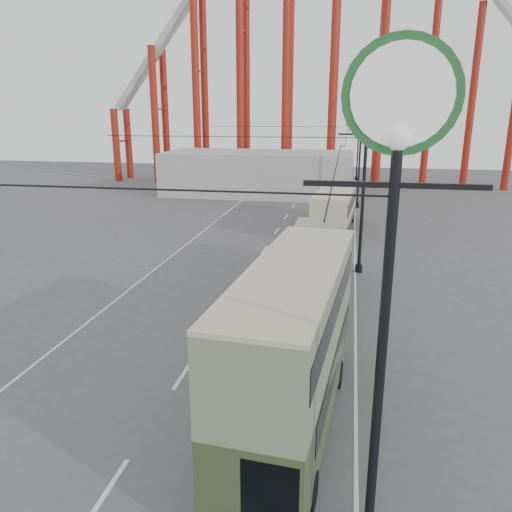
% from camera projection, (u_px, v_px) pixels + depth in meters
% --- Properties ---
extents(ground, '(160.00, 160.00, 0.00)m').
position_uv_depth(ground, '(172.00, 444.00, 14.86)').
color(ground, '#4A4A4D').
rests_on(ground, ground).
extents(road_markings, '(12.52, 120.00, 0.01)m').
position_uv_depth(road_markings, '(261.00, 259.00, 33.61)').
color(road_markings, silver).
rests_on(road_markings, ground).
extents(lamp_post_near, '(3.20, 0.44, 10.80)m').
position_uv_depth(lamp_post_near, '(393.00, 210.00, 8.84)').
color(lamp_post_near, black).
rests_on(lamp_post_near, ground).
extents(lamp_post_mid, '(3.20, 0.44, 9.32)m').
position_uv_depth(lamp_post_mid, '(363.00, 197.00, 29.55)').
color(lamp_post_mid, black).
rests_on(lamp_post_mid, ground).
extents(lamp_post_far, '(3.20, 0.44, 9.32)m').
position_uv_depth(lamp_post_far, '(359.00, 162.00, 50.31)').
color(lamp_post_far, black).
rests_on(lamp_post_far, ground).
extents(lamp_post_distant, '(3.20, 0.44, 9.32)m').
position_uv_depth(lamp_post_distant, '(358.00, 147.00, 71.07)').
color(lamp_post_distant, black).
rests_on(lamp_post_distant, ground).
extents(roller_coaster, '(52.95, 5.00, 55.48)m').
position_uv_depth(roller_coaster, '(301.00, 1.00, 62.63)').
color(roller_coaster, maroon).
rests_on(roller_coaster, ground).
extents(fairground_shed, '(22.00, 10.00, 5.00)m').
position_uv_depth(fairground_shed, '(259.00, 173.00, 59.60)').
color(fairground_shed, '#9E9E99').
rests_on(fairground_shed, ground).
extents(double_decker_bus, '(3.28, 10.05, 5.30)m').
position_uv_depth(double_decker_bus, '(293.00, 340.00, 14.90)').
color(double_decker_bus, '#3B4726').
rests_on(double_decker_bus, ground).
extents(single_decker_green, '(2.72, 11.57, 3.27)m').
position_uv_depth(single_decker_green, '(311.00, 268.00, 25.61)').
color(single_decker_green, gray).
rests_on(single_decker_green, ground).
extents(single_decker_cream, '(3.48, 11.12, 3.41)m').
position_uv_depth(single_decker_cream, '(335.00, 207.00, 41.64)').
color(single_decker_cream, beige).
rests_on(single_decker_cream, ground).
extents(pedestrian, '(0.78, 0.76, 1.81)m').
position_uv_depth(pedestrian, '(303.00, 307.00, 22.96)').
color(pedestrian, black).
rests_on(pedestrian, ground).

